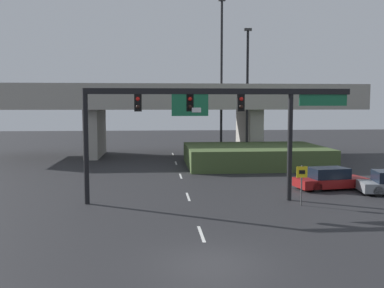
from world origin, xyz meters
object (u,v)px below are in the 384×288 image
object	(u,v)px
signal_gantry	(209,111)
highway_light_pole_near	(221,76)
parked_sedan_near_right	(330,179)
highway_light_pole_far	(247,91)
speed_limit_sign	(302,179)

from	to	relation	value
signal_gantry	highway_light_pole_near	bearing A→B (deg)	79.72
highway_light_pole_near	parked_sedan_near_right	xyz separation A→B (m)	(4.65, -16.92, -7.69)
highway_light_pole_near	highway_light_pole_far	bearing A→B (deg)	-27.11
signal_gantry	speed_limit_sign	distance (m)	6.28
highway_light_pole_near	parked_sedan_near_right	world-z (taller)	highway_light_pole_near
signal_gantry	speed_limit_sign	world-z (taller)	signal_gantry
highway_light_pole_near	highway_light_pole_far	distance (m)	3.10
signal_gantry	highway_light_pole_far	bearing A→B (deg)	72.26
signal_gantry	parked_sedan_near_right	size ratio (longest dim) A/B	3.11
highway_light_pole_near	parked_sedan_near_right	bearing A→B (deg)	-74.62
highway_light_pole_near	parked_sedan_near_right	size ratio (longest dim) A/B	3.32
highway_light_pole_near	speed_limit_sign	bearing A→B (deg)	-86.67
highway_light_pole_near	highway_light_pole_far	xyz separation A→B (m)	(2.39, -1.22, -1.54)
signal_gantry	highway_light_pole_near	world-z (taller)	highway_light_pole_near
speed_limit_sign	highway_light_pole_far	bearing A→B (deg)	86.77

